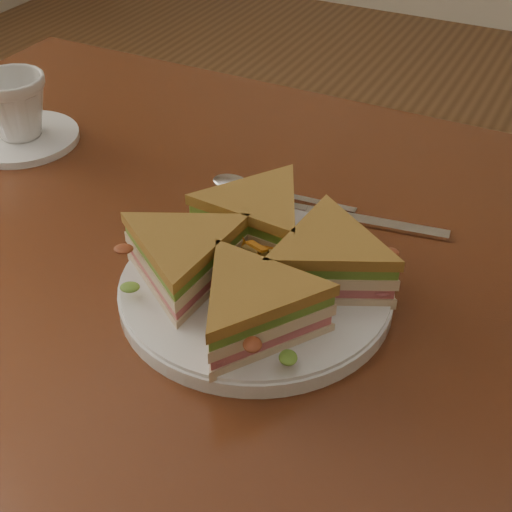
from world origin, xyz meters
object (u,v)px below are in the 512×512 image
object	(u,v)px
spoon	(248,187)
knife	(349,218)
table	(238,310)
sandwich_wedges	(256,260)
coffee_cup	(15,106)
saucer	(22,138)
plate	(256,289)

from	to	relation	value
spoon	knife	size ratio (longest dim) A/B	0.86
table	sandwich_wedges	size ratio (longest dim) A/B	3.72
table	spoon	bearing A→B (deg)	111.02
table	spoon	xyz separation A→B (m)	(-0.04, 0.10, 0.10)
knife	coffee_cup	size ratio (longest dim) A/B	2.37
sandwich_wedges	saucer	xyz separation A→B (m)	(-0.43, 0.14, -0.04)
sandwich_wedges	saucer	bearing A→B (deg)	161.76
saucer	coffee_cup	world-z (taller)	coffee_cup
spoon	saucer	world-z (taller)	same
plate	sandwich_wedges	world-z (taller)	sandwich_wedges
table	knife	world-z (taller)	knife
plate	sandwich_wedges	xyz separation A→B (m)	(0.00, 0.00, 0.04)
sandwich_wedges	knife	distance (m)	0.18
knife	sandwich_wedges	bearing A→B (deg)	-110.40
sandwich_wedges	spoon	world-z (taller)	sandwich_wedges
knife	spoon	bearing A→B (deg)	169.04
sandwich_wedges	plate	bearing A→B (deg)	-90.00
table	saucer	distance (m)	0.39
knife	saucer	bearing A→B (deg)	174.23
table	plate	xyz separation A→B (m)	(0.06, -0.07, 0.11)
saucer	coffee_cup	distance (m)	0.05
sandwich_wedges	saucer	world-z (taller)	sandwich_wedges
table	plate	world-z (taller)	plate
plate	spoon	size ratio (longest dim) A/B	1.49
plate	knife	size ratio (longest dim) A/B	1.27
spoon	coffee_cup	xyz separation A→B (m)	(-0.33, -0.03, 0.05)
spoon	table	bearing A→B (deg)	-73.66
knife	saucer	distance (m)	0.47
coffee_cup	saucer	bearing A→B (deg)	77.41
saucer	table	bearing A→B (deg)	-11.04
knife	coffee_cup	xyz separation A→B (m)	(-0.47, -0.03, 0.05)
sandwich_wedges	saucer	size ratio (longest dim) A/B	2.11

